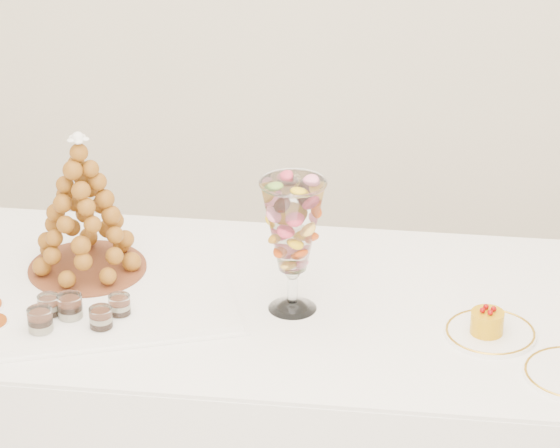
{
  "coord_description": "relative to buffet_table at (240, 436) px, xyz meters",
  "views": [
    {
      "loc": [
        0.18,
        -2.49,
        2.33
      ],
      "look_at": [
        -0.03,
        0.22,
        0.97
      ],
      "focal_mm": 85.0,
      "sensor_mm": 36.0,
      "label": 1
    }
  ],
  "objects": [
    {
      "name": "cake_plate",
      "position": [
        0.58,
        -0.11,
        0.39
      ],
      "size": [
        0.21,
        0.21,
        0.01
      ],
      "primitive_type": "cylinder",
      "color": "white",
      "rests_on": "buffet_table"
    },
    {
      "name": "verrine_b",
      "position": [
        -0.37,
        -0.15,
        0.43
      ],
      "size": [
        0.07,
        0.07,
        0.08
      ],
      "primitive_type": "cylinder",
      "rotation": [
        0.0,
        0.0,
        -0.2
      ],
      "color": "white",
      "rests_on": "buffet_table"
    },
    {
      "name": "macaron_vase",
      "position": [
        0.13,
        -0.03,
        0.6
      ],
      "size": [
        0.15,
        0.15,
        0.32
      ],
      "color": "white",
      "rests_on": "buffet_table"
    },
    {
      "name": "verrine_e",
      "position": [
        -0.29,
        -0.19,
        0.43
      ],
      "size": [
        0.06,
        0.06,
        0.07
      ],
      "primitive_type": "cylinder",
      "rotation": [
        0.0,
        0.0,
        -0.19
      ],
      "color": "white",
      "rests_on": "buffet_table"
    },
    {
      "name": "croquembouche",
      "position": [
        -0.37,
        0.08,
        0.59
      ],
      "size": [
        0.3,
        0.3,
        0.36
      ],
      "rotation": [
        0.0,
        0.0,
        0.35
      ],
      "color": "brown",
      "rests_on": "lace_tray"
    },
    {
      "name": "buffet_table",
      "position": [
        0.0,
        0.0,
        0.0
      ],
      "size": [
        2.09,
        0.92,
        0.78
      ],
      "rotation": [
        0.0,
        0.0,
        -0.05
      ],
      "color": "white",
      "rests_on": "ground"
    },
    {
      "name": "verrine_c",
      "position": [
        -0.26,
        -0.12,
        0.42
      ],
      "size": [
        0.06,
        0.06,
        0.07
      ],
      "primitive_type": "cylinder",
      "rotation": [
        0.0,
        0.0,
        -0.15
      ],
      "color": "white",
      "rests_on": "buffet_table"
    },
    {
      "name": "mousse_cake",
      "position": [
        0.57,
        -0.12,
        0.43
      ],
      "size": [
        0.07,
        0.07,
        0.07
      ],
      "color": "#CC8E09",
      "rests_on": "cake_plate"
    },
    {
      "name": "verrine_a",
      "position": [
        -0.42,
        -0.14,
        0.42
      ],
      "size": [
        0.06,
        0.06,
        0.07
      ],
      "primitive_type": "cylinder",
      "rotation": [
        0.0,
        0.0,
        -0.1
      ],
      "color": "white",
      "rests_on": "buffet_table"
    },
    {
      "name": "lace_tray",
      "position": [
        -0.36,
        -0.01,
        0.4
      ],
      "size": [
        0.79,
        0.68,
        0.02
      ],
      "primitive_type": "cube",
      "rotation": [
        0.0,
        0.0,
        0.29
      ],
      "color": "white",
      "rests_on": "buffet_table"
    },
    {
      "name": "verrine_d",
      "position": [
        -0.42,
        -0.21,
        0.43
      ],
      "size": [
        0.07,
        0.07,
        0.08
      ],
      "primitive_type": "cylinder",
      "rotation": [
        0.0,
        0.0,
        -0.26
      ],
      "color": "white",
      "rests_on": "buffet_table"
    }
  ]
}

